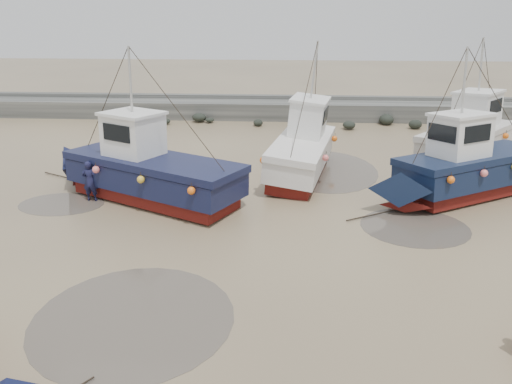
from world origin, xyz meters
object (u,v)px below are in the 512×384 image
(cabin_boat_1, at_px, (302,146))
(person, at_px, (92,200))
(cabin_boat_2, at_px, (464,167))
(cabin_boat_3, at_px, (474,136))
(cabin_boat_0, at_px, (142,168))

(cabin_boat_1, height_order, person, cabin_boat_1)
(cabin_boat_2, height_order, cabin_boat_3, same)
(person, bearing_deg, cabin_boat_3, -158.78)
(cabin_boat_0, relative_size, cabin_boat_1, 1.06)
(cabin_boat_0, distance_m, cabin_boat_1, 7.78)
(cabin_boat_2, relative_size, cabin_boat_3, 1.18)
(cabin_boat_3, bearing_deg, cabin_boat_0, -116.68)
(cabin_boat_0, bearing_deg, person, 129.18)
(cabin_boat_0, height_order, cabin_boat_2, same)
(cabin_boat_1, distance_m, cabin_boat_2, 7.36)
(cabin_boat_0, relative_size, cabin_boat_3, 1.32)
(cabin_boat_1, height_order, cabin_boat_2, same)
(cabin_boat_1, distance_m, cabin_boat_3, 9.29)
(cabin_boat_0, distance_m, cabin_boat_3, 16.95)
(cabin_boat_1, relative_size, cabin_boat_2, 1.05)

